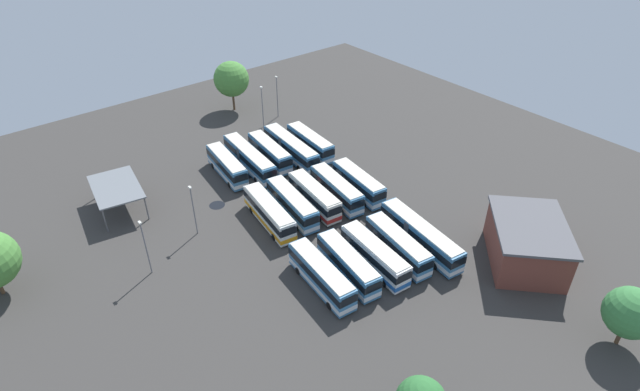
# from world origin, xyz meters

# --- Properties ---
(ground_plane) EXTENTS (107.45, 107.45, 0.00)m
(ground_plane) POSITION_xyz_m (0.00, 0.00, 0.00)
(ground_plane) COLOR #383533
(bus_row0_slot0) EXTENTS (11.07, 3.86, 3.58)m
(bus_row0_slot0) POSITION_xyz_m (-15.53, -5.28, 1.89)
(bus_row0_slot0) COLOR teal
(bus_row0_slot0) RESTS_ON ground_plane
(bus_row0_slot1) EXTENTS (14.12, 3.84, 3.58)m
(bus_row0_slot1) POSITION_xyz_m (-15.18, -1.32, 1.89)
(bus_row0_slot1) COLOR teal
(bus_row0_slot1) RESTS_ON ground_plane
(bus_row0_slot2) EXTENTS (11.18, 3.73, 3.58)m
(bus_row0_slot2) POSITION_xyz_m (-14.73, 2.40, 1.89)
(bus_row0_slot2) COLOR teal
(bus_row0_slot2) RESTS_ON ground_plane
(bus_row0_slot3) EXTENTS (14.11, 3.73, 3.58)m
(bus_row0_slot3) POSITION_xyz_m (-13.77, 6.02, 1.89)
(bus_row0_slot3) COLOR teal
(bus_row0_slot3) RESTS_ON ground_plane
(bus_row0_slot4) EXTENTS (11.28, 3.47, 3.58)m
(bus_row0_slot4) POSITION_xyz_m (-13.07, 9.63, 1.89)
(bus_row0_slot4) COLOR teal
(bus_row0_slot4) RESTS_ON ground_plane
(bus_row1_slot0) EXTENTS (11.83, 4.14, 3.58)m
(bus_row1_slot0) POSITION_xyz_m (-0.85, -7.29, 1.89)
(bus_row1_slot0) COLOR silver
(bus_row1_slot0) RESTS_ON ground_plane
(bus_row1_slot1) EXTENTS (11.43, 4.05, 3.58)m
(bus_row1_slot1) POSITION_xyz_m (-0.53, -3.57, 1.89)
(bus_row1_slot1) COLOR teal
(bus_row1_slot1) RESTS_ON ground_plane
(bus_row1_slot2) EXTENTS (11.09, 3.81, 3.58)m
(bus_row1_slot2) POSITION_xyz_m (-0.08, 0.09, 1.89)
(bus_row1_slot2) COLOR silver
(bus_row1_slot2) RESTS_ON ground_plane
(bus_row1_slot3) EXTENTS (11.28, 4.03, 3.58)m
(bus_row1_slot3) POSITION_xyz_m (0.62, 3.75, 1.89)
(bus_row1_slot3) COLOR teal
(bus_row1_slot3) RESTS_ON ground_plane
(bus_row1_slot4) EXTENTS (10.79, 3.81, 3.58)m
(bus_row1_slot4) POSITION_xyz_m (1.43, 7.40, 1.89)
(bus_row1_slot4) COLOR teal
(bus_row1_slot4) RESTS_ON ground_plane
(bus_row2_slot0) EXTENTS (11.41, 3.71, 3.58)m
(bus_row2_slot0) POSITION_xyz_m (13.39, -9.65, 1.89)
(bus_row2_slot0) COLOR teal
(bus_row2_slot0) RESTS_ON ground_plane
(bus_row2_slot1) EXTENTS (10.89, 4.06, 3.58)m
(bus_row2_slot1) POSITION_xyz_m (13.95, -5.92, 1.89)
(bus_row2_slot1) COLOR teal
(bus_row2_slot1) RESTS_ON ground_plane
(bus_row2_slot2) EXTENTS (11.25, 3.63, 3.58)m
(bus_row2_slot2) POSITION_xyz_m (14.80, -2.25, 1.89)
(bus_row2_slot2) COLOR silver
(bus_row2_slot2) RESTS_ON ground_plane
(bus_row2_slot3) EXTENTS (11.15, 4.11, 3.58)m
(bus_row2_slot3) POSITION_xyz_m (15.28, 1.38, 1.89)
(bus_row2_slot3) COLOR teal
(bus_row2_slot3) RESTS_ON ground_plane
(bus_row2_slot4) EXTENTS (14.16, 4.40, 3.58)m
(bus_row2_slot4) POSITION_xyz_m (15.72, 5.11, 1.89)
(bus_row2_slot4) COLOR teal
(bus_row2_slot4) RESTS_ON ground_plane
(depot_building) EXTENTS (14.57, 14.69, 5.76)m
(depot_building) POSITION_xyz_m (25.94, 13.26, 2.90)
(depot_building) COLOR brown
(depot_building) RESTS_ON ground_plane
(maintenance_shelter) EXTENTS (10.62, 7.68, 3.90)m
(maintenance_shelter) POSITION_xyz_m (-17.61, -22.02, 3.71)
(maintenance_shelter) COLOR slate
(maintenance_shelter) RESTS_ON ground_plane
(lamp_post_by_building) EXTENTS (0.56, 0.28, 8.66)m
(lamp_post_by_building) POSITION_xyz_m (-24.99, 8.10, 4.75)
(lamp_post_by_building) COLOR slate
(lamp_post_by_building) RESTS_ON ground_plane
(lamp_post_far_corner) EXTENTS (0.56, 0.28, 7.87)m
(lamp_post_far_corner) POSITION_xyz_m (-1.94, -24.33, 4.35)
(lamp_post_far_corner) COLOR slate
(lamp_post_far_corner) RESTS_ON ground_plane
(lamp_post_mid_lot) EXTENTS (0.56, 0.28, 7.63)m
(lamp_post_mid_lot) POSITION_xyz_m (-5.34, -16.19, 4.22)
(lamp_post_mid_lot) COLOR slate
(lamp_post_mid_lot) RESTS_ON ground_plane
(lamp_post_near_entrance) EXTENTS (0.56, 0.28, 8.19)m
(lamp_post_near_entrance) POSITION_xyz_m (-28.25, 13.65, 4.51)
(lamp_post_near_entrance) COLOR slate
(lamp_post_near_entrance) RESTS_ON ground_plane
(tree_north_edge) EXTENTS (5.43, 5.43, 7.31)m
(tree_north_edge) POSITION_xyz_m (39.82, 9.43, 4.58)
(tree_north_edge) COLOR brown
(tree_north_edge) RESTS_ON ground_plane
(tree_east_edge) EXTENTS (6.84, 6.84, 9.84)m
(tree_east_edge) POSITION_xyz_m (-36.45, 8.71, 6.41)
(tree_east_edge) COLOR brown
(tree_east_edge) RESTS_ON ground_plane
(puddle_centre_drain) EXTENTS (2.32, 2.32, 0.01)m
(puddle_centre_drain) POSITION_xyz_m (-9.49, -10.78, 0.00)
(puddle_centre_drain) COLOR black
(puddle_centre_drain) RESTS_ON ground_plane
(puddle_near_shelter) EXTENTS (1.79, 1.79, 0.01)m
(puddle_near_shelter) POSITION_xyz_m (-6.09, 8.77, 0.00)
(puddle_near_shelter) COLOR black
(puddle_near_shelter) RESTS_ON ground_plane
(puddle_between_rows) EXTENTS (3.87, 3.87, 0.01)m
(puddle_between_rows) POSITION_xyz_m (-14.51, -3.26, 0.00)
(puddle_between_rows) COLOR black
(puddle_between_rows) RESTS_ON ground_plane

